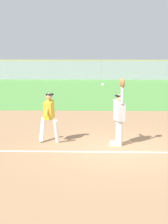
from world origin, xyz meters
TOP-DOWN VIEW (x-y plane):
  - ground_plane at (0.00, 0.00)m, footprint 76.69×76.69m
  - outfield_grass at (0.00, 16.20)m, footprint 54.17×18.10m
  - first_base at (-0.10, 0.57)m, footprint 0.40×0.40m
  - fielder at (0.01, 0.47)m, footprint 0.38×0.89m
  - runner at (-2.37, 0.78)m, footprint 0.75×0.84m
  - baseball at (-0.56, 0.51)m, footprint 0.07×0.07m
  - outfield_fence at (0.00, 25.25)m, footprint 54.25×0.08m
  - parked_car_red at (-6.37, 28.30)m, footprint 4.41×2.14m
  - parked_car_black at (-1.06, 27.93)m, footprint 4.52×2.35m
  - parked_car_tan at (3.66, 27.95)m, footprint 4.46×2.23m

SIDE VIEW (x-z plane):
  - ground_plane at x=0.00m, z-range 0.00..0.00m
  - outfield_grass at x=0.00m, z-range 0.00..0.01m
  - first_base at x=-0.10m, z-range 0.00..0.08m
  - parked_car_red at x=-6.37m, z-range 0.05..1.30m
  - parked_car_black at x=-1.06m, z-range 0.05..1.30m
  - parked_car_tan at x=3.66m, z-range 0.05..1.30m
  - outfield_fence at x=0.00m, z-range 0.00..1.97m
  - runner at x=-2.37m, z-range 0.14..1.86m
  - fielder at x=0.01m, z-range -0.02..2.26m
  - baseball at x=-0.56m, z-range 2.01..2.08m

